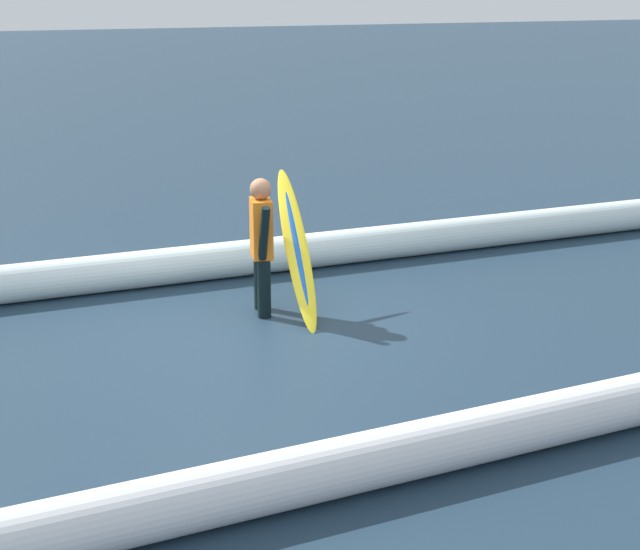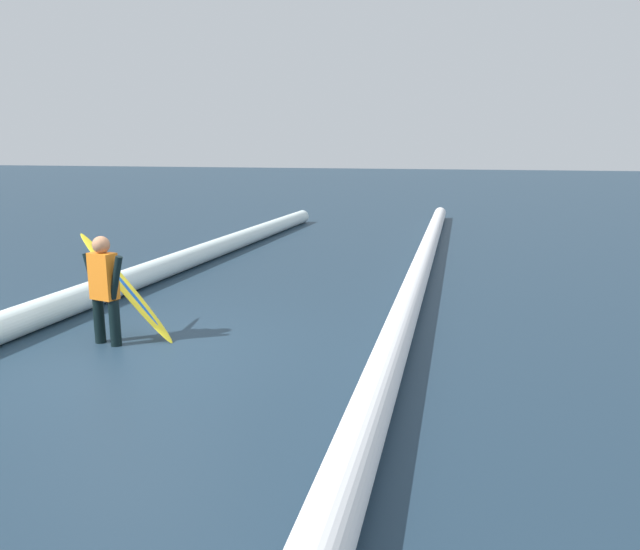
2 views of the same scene
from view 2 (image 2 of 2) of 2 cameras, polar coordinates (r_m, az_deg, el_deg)
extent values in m
plane|color=#1E3344|center=(7.86, -18.17, -7.18)|extent=(130.60, 130.60, 0.00)
cylinder|color=black|center=(8.34, -20.33, -4.06)|extent=(0.14, 0.14, 0.61)
cylinder|color=black|center=(8.14, -18.99, -4.35)|extent=(0.14, 0.14, 0.61)
cube|color=orange|center=(8.09, -19.97, -0.10)|extent=(0.27, 0.37, 0.60)
sphere|color=#A57050|center=(8.02, -20.18, 2.73)|extent=(0.22, 0.22, 0.22)
cylinder|color=black|center=(8.25, -20.99, 0.05)|extent=(0.09, 0.20, 0.57)
cylinder|color=black|center=(7.94, -18.92, -0.25)|extent=(0.09, 0.23, 0.57)
ellipsoid|color=yellow|center=(8.38, -18.06, -1.12)|extent=(0.48, 1.49, 1.39)
ellipsoid|color=blue|center=(8.38, -18.06, -1.10)|extent=(0.28, 1.19, 1.12)
cylinder|color=white|center=(10.13, -21.50, -1.92)|extent=(23.16, 0.63, 0.42)
cylinder|color=white|center=(9.43, 8.56, -2.26)|extent=(25.60, 1.23, 0.40)
camera|label=1|loc=(5.52, 70.96, 12.30)|focal=54.48mm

